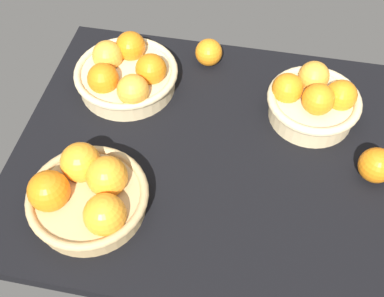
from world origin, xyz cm
name	(u,v)px	position (x,y,z in cm)	size (l,w,h in cm)	color
market_tray	(205,154)	(0.00, 0.00, 1.50)	(84.00, 72.00, 3.00)	black
basket_near_left	(313,100)	(-22.11, -14.95, 7.94)	(21.35, 21.35, 11.93)	#D3BC8C
basket_far_right	(87,194)	(20.46, 18.52, 7.32)	(24.20, 24.20, 10.85)	tan
basket_near_right	(126,74)	(22.26, -15.69, 7.44)	(24.92, 24.92, 10.71)	#D3BC8C
loose_orange_front_gap	(376,167)	(-35.88, 0.34, 6.75)	(7.49, 7.49, 7.49)	orange
loose_orange_back_gap	(209,52)	(4.31, -28.24, 6.43)	(6.87, 6.87, 6.87)	orange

